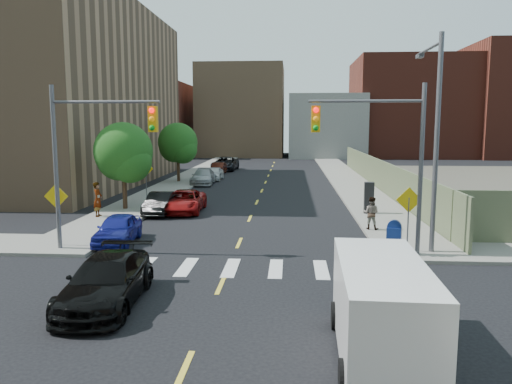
# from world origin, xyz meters

# --- Properties ---
(ground) EXTENTS (160.00, 160.00, 0.00)m
(ground) POSITION_xyz_m (0.00, 0.00, 0.00)
(ground) COLOR black
(ground) RESTS_ON ground
(sidewalk_nw) EXTENTS (3.50, 73.00, 0.15)m
(sidewalk_nw) POSITION_xyz_m (-7.75, 41.50, 0.07)
(sidewalk_nw) COLOR gray
(sidewalk_nw) RESTS_ON ground
(sidewalk_ne) EXTENTS (3.50, 73.00, 0.15)m
(sidewalk_ne) POSITION_xyz_m (7.75, 41.50, 0.07)
(sidewalk_ne) COLOR gray
(sidewalk_ne) RESTS_ON ground
(fence_north) EXTENTS (0.12, 44.00, 2.50)m
(fence_north) POSITION_xyz_m (9.60, 28.00, 1.25)
(fence_north) COLOR #676C4C
(fence_north) RESTS_ON ground
(building_nw) EXTENTS (22.00, 30.00, 16.00)m
(building_nw) POSITION_xyz_m (-22.00, 30.00, 8.00)
(building_nw) COLOR #8C6B4C
(building_nw) RESTS_ON ground
(bg_bldg_west) EXTENTS (14.00, 18.00, 12.00)m
(bg_bldg_west) POSITION_xyz_m (-22.00, 70.00, 6.00)
(bg_bldg_west) COLOR #592319
(bg_bldg_west) RESTS_ON ground
(bg_bldg_midwest) EXTENTS (14.00, 16.00, 15.00)m
(bg_bldg_midwest) POSITION_xyz_m (-6.00, 72.00, 7.50)
(bg_bldg_midwest) COLOR #8C6B4C
(bg_bldg_midwest) RESTS_ON ground
(bg_bldg_center) EXTENTS (12.00, 16.00, 10.00)m
(bg_bldg_center) POSITION_xyz_m (8.00, 70.00, 5.00)
(bg_bldg_center) COLOR gray
(bg_bldg_center) RESTS_ON ground
(bg_bldg_east) EXTENTS (18.00, 18.00, 16.00)m
(bg_bldg_east) POSITION_xyz_m (22.00, 72.00, 8.00)
(bg_bldg_east) COLOR #592319
(bg_bldg_east) RESTS_ON ground
(signal_nw) EXTENTS (4.59, 0.30, 7.00)m
(signal_nw) POSITION_xyz_m (-5.98, 6.00, 4.53)
(signal_nw) COLOR #59595E
(signal_nw) RESTS_ON ground
(signal_ne) EXTENTS (4.59, 0.30, 7.00)m
(signal_ne) POSITION_xyz_m (5.98, 6.00, 4.53)
(signal_ne) COLOR #59595E
(signal_ne) RESTS_ON ground
(streetlight_ne) EXTENTS (0.25, 3.70, 9.00)m
(streetlight_ne) POSITION_xyz_m (8.20, 6.90, 5.22)
(streetlight_ne) COLOR #59595E
(streetlight_ne) RESTS_ON ground
(warn_sign_nw) EXTENTS (1.06, 0.06, 2.83)m
(warn_sign_nw) POSITION_xyz_m (-7.80, 6.50, 1.99)
(warn_sign_nw) COLOR #59595E
(warn_sign_nw) RESTS_ON ground
(warn_sign_ne) EXTENTS (1.06, 0.06, 2.83)m
(warn_sign_ne) POSITION_xyz_m (7.20, 6.50, 1.99)
(warn_sign_ne) COLOR #59595E
(warn_sign_ne) RESTS_ON ground
(warn_sign_midwest) EXTENTS (1.06, 0.06, 2.83)m
(warn_sign_midwest) POSITION_xyz_m (-7.80, 20.00, 1.99)
(warn_sign_midwest) COLOR #59595E
(warn_sign_midwest) RESTS_ON ground
(tree_west_near) EXTENTS (3.66, 3.64, 5.52)m
(tree_west_near) POSITION_xyz_m (-8.00, 16.05, 3.48)
(tree_west_near) COLOR #332114
(tree_west_near) RESTS_ON ground
(tree_west_far) EXTENTS (3.66, 3.64, 5.52)m
(tree_west_far) POSITION_xyz_m (-8.00, 31.05, 3.48)
(tree_west_far) COLOR #332114
(tree_west_far) RESTS_ON ground
(parked_car_blue) EXTENTS (1.82, 4.01, 1.33)m
(parked_car_blue) POSITION_xyz_m (-5.50, 7.55, 0.67)
(parked_car_blue) COLOR navy
(parked_car_blue) RESTS_ON ground
(parked_car_black) EXTENTS (1.46, 4.00, 1.31)m
(parked_car_black) POSITION_xyz_m (-5.50, 15.00, 0.65)
(parked_car_black) COLOR black
(parked_car_black) RESTS_ON ground
(parked_car_red) EXTENTS (2.39, 4.93, 1.35)m
(parked_car_red) POSITION_xyz_m (-4.20, 15.75, 0.68)
(parked_car_red) COLOR maroon
(parked_car_red) RESTS_ON ground
(parked_car_silver) EXTENTS (2.10, 4.82, 1.38)m
(parked_car_silver) POSITION_xyz_m (-5.50, 29.92, 0.69)
(parked_car_silver) COLOR #93969A
(parked_car_silver) RESTS_ON ground
(parked_car_white) EXTENTS (1.58, 3.77, 1.28)m
(parked_car_white) POSITION_xyz_m (-5.06, 33.51, 0.64)
(parked_car_white) COLOR silver
(parked_car_white) RESTS_ON ground
(parked_car_maroon) EXTENTS (1.48, 3.76, 1.22)m
(parked_car_maroon) POSITION_xyz_m (-5.50, 39.36, 0.61)
(parked_car_maroon) COLOR #3D140C
(parked_car_maroon) RESTS_ON ground
(parked_car_grey) EXTENTS (2.89, 5.80, 1.58)m
(parked_car_grey) POSITION_xyz_m (-5.33, 43.55, 0.79)
(parked_car_grey) COLOR black
(parked_car_grey) RESTS_ON ground
(black_sedan) EXTENTS (2.29, 5.10, 1.45)m
(black_sedan) POSITION_xyz_m (-3.16, -0.07, 0.73)
(black_sedan) COLOR black
(black_sedan) RESTS_ON ground
(cargo_van) EXTENTS (2.24, 5.07, 2.29)m
(cargo_van) POSITION_xyz_m (4.44, -2.85, 1.21)
(cargo_van) COLOR white
(cargo_van) RESTS_ON ground
(mailbox) EXTENTS (0.67, 0.59, 1.39)m
(mailbox) POSITION_xyz_m (6.54, 6.00, 0.83)
(mailbox) COLOR navy
(mailbox) RESTS_ON sidewalk_ne
(payphone) EXTENTS (0.57, 0.47, 1.85)m
(payphone) POSITION_xyz_m (6.97, 15.40, 1.07)
(payphone) COLOR black
(payphone) RESTS_ON sidewalk_ne
(pedestrian_west) EXTENTS (0.52, 0.75, 1.97)m
(pedestrian_west) POSITION_xyz_m (-8.65, 13.24, 1.14)
(pedestrian_west) COLOR gray
(pedestrian_west) RESTS_ON sidewalk_nw
(pedestrian_east) EXTENTS (0.97, 0.88, 1.64)m
(pedestrian_east) POSITION_xyz_m (6.38, 10.78, 0.97)
(pedestrian_east) COLOR gray
(pedestrian_east) RESTS_ON sidewalk_ne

